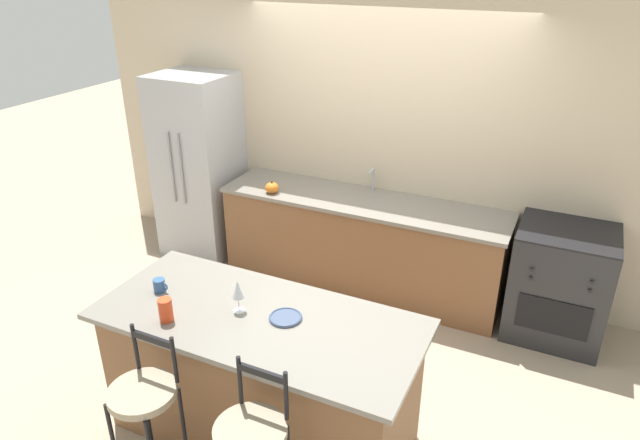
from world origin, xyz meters
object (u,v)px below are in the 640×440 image
(coffee_mug, at_px, (160,285))
(pumpkin_decoration, at_px, (272,188))
(dinner_plate, at_px, (286,317))
(tumbler_cup, at_px, (166,310))
(refrigerator, at_px, (200,166))
(oven_range, at_px, (559,283))
(bar_stool_near, at_px, (146,410))
(wine_glass, at_px, (238,290))

(coffee_mug, relative_size, pumpkin_decoration, 0.83)
(dinner_plate, distance_m, tumbler_cup, 0.71)
(refrigerator, relative_size, oven_range, 1.96)
(bar_stool_near, bearing_deg, refrigerator, 120.24)
(wine_glass, relative_size, coffee_mug, 2.01)
(bar_stool_near, relative_size, wine_glass, 5.00)
(refrigerator, height_order, wine_glass, refrigerator)
(oven_range, bearing_deg, dinner_plate, -126.93)
(wine_glass, height_order, coffee_mug, wine_glass)
(wine_glass, xyz_separation_m, coffee_mug, (-0.58, -0.03, -0.11))
(pumpkin_decoration, bearing_deg, bar_stool_near, -76.57)
(coffee_mug, bearing_deg, oven_range, 40.84)
(refrigerator, xyz_separation_m, bar_stool_near, (1.55, -2.65, -0.31))
(coffee_mug, height_order, pumpkin_decoration, pumpkin_decoration)
(bar_stool_near, distance_m, dinner_plate, 0.93)
(pumpkin_decoration, bearing_deg, oven_range, 4.77)
(coffee_mug, bearing_deg, refrigerator, 120.05)
(wine_glass, relative_size, pumpkin_decoration, 1.67)
(tumbler_cup, bearing_deg, oven_range, 47.24)
(oven_range, height_order, dinner_plate, oven_range)
(tumbler_cup, bearing_deg, coffee_mug, 136.04)
(refrigerator, bearing_deg, pumpkin_decoration, -12.15)
(refrigerator, xyz_separation_m, dinner_plate, (2.05, -1.94, 0.00))
(refrigerator, relative_size, bar_stool_near, 1.75)
(tumbler_cup, bearing_deg, pumpkin_decoration, 102.44)
(tumbler_cup, bearing_deg, wine_glass, 38.63)
(bar_stool_near, distance_m, wine_glass, 0.83)
(pumpkin_decoration, bearing_deg, dinner_plate, -57.94)
(dinner_plate, height_order, tumbler_cup, tumbler_cup)
(coffee_mug, distance_m, pumpkin_decoration, 1.82)
(refrigerator, distance_m, wine_glass, 2.65)
(bar_stool_near, xyz_separation_m, wine_glass, (0.20, 0.67, 0.46))
(wine_glass, bearing_deg, pumpkin_decoration, 113.86)
(wine_glass, relative_size, tumbler_cup, 1.45)
(refrigerator, height_order, bar_stool_near, refrigerator)
(coffee_mug, bearing_deg, pumpkin_decoration, 96.42)
(bar_stool_near, height_order, dinner_plate, bar_stool_near)
(coffee_mug, bearing_deg, tumbler_cup, -43.96)
(wine_glass, bearing_deg, tumbler_cup, -141.37)
(dinner_plate, bearing_deg, wine_glass, -170.23)
(wine_glass, bearing_deg, refrigerator, 131.37)
(oven_range, distance_m, coffee_mug, 3.13)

